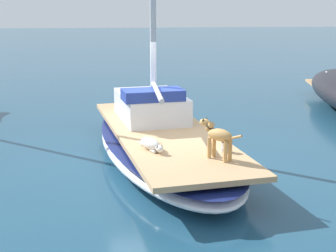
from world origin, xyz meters
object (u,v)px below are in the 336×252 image
at_px(sailboat_main, 163,145).
at_px(deck_winch, 225,147).
at_px(coiled_rope, 148,144).
at_px(dog_tan, 218,136).
at_px(dog_white, 151,144).

distance_m(sailboat_main, deck_winch, 2.00).
height_order(deck_winch, coiled_rope, deck_winch).
xyz_separation_m(deck_winch, coiled_rope, (-1.40, 0.61, -0.08)).
height_order(dog_tan, deck_winch, dog_tan).
bearing_deg(coiled_rope, deck_winch, -23.48).
bearing_deg(coiled_rope, dog_white, -84.37).
height_order(sailboat_main, coiled_rope, coiled_rope).
bearing_deg(dog_white, deck_winch, -11.32).
xyz_separation_m(sailboat_main, dog_tan, (0.77, -2.09, 0.75)).
distance_m(dog_white, deck_winch, 1.39).
relative_size(sailboat_main, deck_winch, 35.95).
xyz_separation_m(sailboat_main, deck_winch, (1.01, -1.68, 0.42)).
relative_size(sailboat_main, dog_white, 8.36).
relative_size(dog_white, coiled_rope, 2.79).
xyz_separation_m(sailboat_main, dog_white, (-0.36, -1.41, 0.43)).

